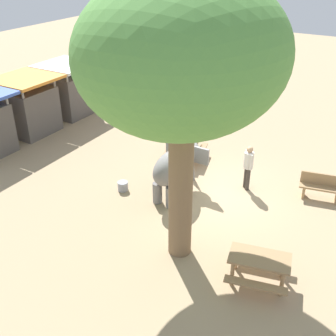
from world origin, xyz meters
The scene contains 10 objects.
ground_plane centered at (0.00, 0.00, 0.00)m, with size 60.00×60.00×0.00m, color tan.
elephant centered at (-0.64, 1.18, 1.08)m, with size 2.43×1.64×1.69m.
person_handler centered at (0.91, -0.77, 0.95)m, with size 0.40×0.37×1.62m.
shade_tree_main centered at (-3.15, -0.35, 5.37)m, with size 5.06×4.64×7.23m.
wooden_bench centered at (1.55, -3.13, 0.47)m, with size 0.66×1.45×0.88m.
picnic_table_near centered at (-3.20, -2.62, 0.59)m, with size 1.77×1.78×0.78m.
picnic_table_far centered at (1.77, 2.08, 0.59)m, with size 1.82×1.81×0.78m.
market_stall_orange centered at (0.68, 9.33, 1.14)m, with size 2.50×2.50×2.52m.
market_stall_white centered at (3.28, 9.33, 1.14)m, with size 2.50×2.50×2.52m.
feed_bucket centered at (-1.34, 2.88, 0.16)m, with size 0.36×0.36×0.32m, color gray.
Camera 1 is at (-11.04, -4.57, 7.55)m, focal length 43.90 mm.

